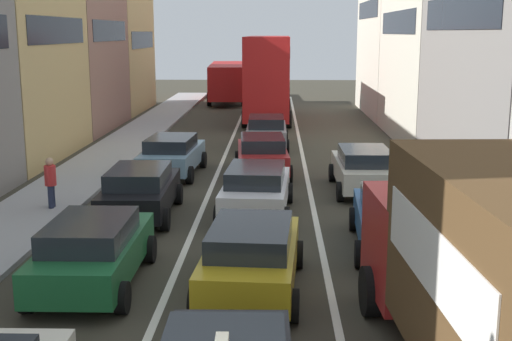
{
  "coord_description": "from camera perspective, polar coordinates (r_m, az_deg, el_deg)",
  "views": [
    {
      "loc": [
        0.55,
        -5.77,
        5.31
      ],
      "look_at": [
        0.0,
        12.0,
        1.6
      ],
      "focal_mm": 46.7,
      "sensor_mm": 36.0,
      "label": 1
    }
  ],
  "objects": [
    {
      "name": "bus_far_queue_secondary",
      "position": [
        52.0,
        -2.48,
        7.85
      ],
      "size": [
        3.17,
        10.61,
        2.9
      ],
      "rotation": [
        0.0,
        0.0,
        1.62
      ],
      "color": "#B21919",
      "rests_on": "ground"
    },
    {
      "name": "sedan_centre_lane_second",
      "position": [
        13.83,
        -0.39,
        -7.25
      ],
      "size": [
        2.28,
        4.4,
        1.49
      ],
      "rotation": [
        0.0,
        0.0,
        1.51
      ],
      "color": "#B29319",
      "rests_on": "ground"
    },
    {
      "name": "lane_stripe_right",
      "position": [
        26.33,
        4.24,
        0.13
      ],
      "size": [
        0.16,
        60.0,
        0.01
      ],
      "primitive_type": "cube",
      "color": "silver",
      "rests_on": "ground"
    },
    {
      "name": "building_row_right",
      "position": [
        29.94,
        20.42,
        11.72
      ],
      "size": [
        7.2,
        43.9,
        12.53
      ],
      "rotation": [
        0.0,
        0.0,
        -1.57
      ],
      "color": "beige",
      "rests_on": "ground"
    },
    {
      "name": "pedestrian_far_sidewalk",
      "position": [
        20.76,
        -17.19,
        -0.88
      ],
      "size": [
        0.34,
        0.54,
        1.66
      ],
      "rotation": [
        0.0,
        0.0,
        0.05
      ],
      "color": "#262D47",
      "rests_on": "ground"
    },
    {
      "name": "sedan_centre_lane_fifth",
      "position": [
        30.99,
        0.9,
        3.41
      ],
      "size": [
        2.08,
        4.31,
        1.49
      ],
      "rotation": [
        0.0,
        0.0,
        1.58
      ],
      "color": "gray",
      "rests_on": "ground"
    },
    {
      "name": "removalist_box_truck",
      "position": [
        10.15,
        19.94,
        -8.12
      ],
      "size": [
        3.01,
        7.81,
        3.58
      ],
      "rotation": [
        0.0,
        0.0,
        1.62
      ],
      "color": "#A51E1E",
      "rests_on": "ground"
    },
    {
      "name": "wagon_left_lane_second",
      "position": [
        14.55,
        -13.79,
        -6.63
      ],
      "size": [
        2.08,
        4.31,
        1.49
      ],
      "rotation": [
        0.0,
        0.0,
        1.58
      ],
      "color": "#19592D",
      "rests_on": "ground"
    },
    {
      "name": "sedan_left_lane_third",
      "position": [
        19.64,
        -9.89,
        -1.68
      ],
      "size": [
        2.14,
        4.34,
        1.49
      ],
      "rotation": [
        0.0,
        0.0,
        1.59
      ],
      "color": "black",
      "rests_on": "ground"
    },
    {
      "name": "lane_stripe_left",
      "position": [
        26.41,
        -3.15,
        0.18
      ],
      "size": [
        0.16,
        60.0,
        0.01
      ],
      "primitive_type": "cube",
      "color": "silver",
      "rests_on": "ground"
    },
    {
      "name": "coupe_centre_lane_fourth",
      "position": [
        25.13,
        0.53,
        1.44
      ],
      "size": [
        2.27,
        4.4,
        1.49
      ],
      "rotation": [
        0.0,
        0.0,
        1.63
      ],
      "color": "#A51E1E",
      "rests_on": "ground"
    },
    {
      "name": "sedan_right_lane_behind_truck",
      "position": [
        16.83,
        11.78,
        -4.02
      ],
      "size": [
        2.28,
        4.41,
        1.49
      ],
      "rotation": [
        0.0,
        0.0,
        1.51
      ],
      "color": "#194C8C",
      "rests_on": "ground"
    },
    {
      "name": "wagon_right_lane_far",
      "position": [
        22.76,
        9.22,
        0.19
      ],
      "size": [
        2.09,
        4.32,
        1.49
      ],
      "rotation": [
        0.0,
        0.0,
        1.58
      ],
      "color": "beige",
      "rests_on": "ground"
    },
    {
      "name": "sidewalk_left",
      "position": [
        27.28,
        -13.67,
        0.37
      ],
      "size": [
        2.6,
        64.0,
        0.14
      ],
      "primitive_type": "cube",
      "color": "#A3A3A3",
      "rests_on": "ground"
    },
    {
      "name": "sedan_left_lane_fourth",
      "position": [
        25.21,
        -7.2,
        1.38
      ],
      "size": [
        2.25,
        4.39,
        1.49
      ],
      "rotation": [
        0.0,
        0.0,
        1.52
      ],
      "color": "#759EB7",
      "rests_on": "ground"
    },
    {
      "name": "hatchback_centre_lane_third",
      "position": [
        19.54,
        0.02,
        -1.57
      ],
      "size": [
        2.25,
        4.39,
        1.49
      ],
      "rotation": [
        0.0,
        0.0,
        1.52
      ],
      "color": "silver",
      "rests_on": "ground"
    },
    {
      "name": "bus_mid_queue_primary",
      "position": [
        40.47,
        1.04,
        8.26
      ],
      "size": [
        2.87,
        10.52,
        5.06
      ],
      "rotation": [
        0.0,
        0.0,
        1.56
      ],
      "color": "#B21919",
      "rests_on": "ground"
    }
  ]
}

